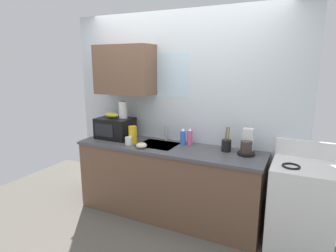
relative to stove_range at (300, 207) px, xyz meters
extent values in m
cube|color=silver|center=(-1.48, 0.35, 0.79)|extent=(3.05, 0.10, 2.50)
cube|color=brown|center=(-2.17, 0.14, 1.33)|extent=(0.77, 0.32, 0.62)
cube|color=silver|center=(-1.63, 0.31, 1.27)|extent=(0.56, 0.02, 0.55)
cube|color=brown|center=(-1.48, 0.00, -0.03)|extent=(2.25, 0.60, 0.86)
cube|color=#4C4C51|center=(-1.48, 0.00, 0.42)|extent=(2.28, 0.63, 0.03)
cube|color=#9EA0A5|center=(-1.63, 0.02, 0.37)|extent=(0.46, 0.38, 0.14)
cylinder|color=#B2B5BA|center=(-1.63, 0.24, 0.54)|extent=(0.03, 0.03, 0.19)
cube|color=white|center=(0.00, 0.00, -0.01)|extent=(0.60, 0.60, 0.90)
torus|color=black|center=(-0.12, -0.10, 0.45)|extent=(0.17, 0.17, 0.02)
cube|color=white|center=(0.00, 0.28, 0.53)|extent=(0.60, 0.04, 0.18)
cube|color=black|center=(-2.29, 0.05, 0.58)|extent=(0.46, 0.34, 0.27)
cube|color=black|center=(-2.34, -0.13, 0.58)|extent=(0.28, 0.01, 0.17)
ellipsoid|color=gold|center=(-2.34, 0.05, 0.75)|extent=(0.20, 0.11, 0.07)
cylinder|color=white|center=(-2.19, 0.10, 0.82)|extent=(0.11, 0.11, 0.22)
cylinder|color=black|center=(-0.58, 0.08, 0.46)|extent=(0.19, 0.19, 0.03)
cylinder|color=#3F332D|center=(-0.58, 0.07, 0.54)|extent=(0.12, 0.12, 0.13)
cube|color=silver|center=(-0.58, 0.15, 0.59)|extent=(0.11, 0.09, 0.26)
cylinder|color=blue|center=(-1.35, 0.14, 0.53)|extent=(0.06, 0.06, 0.18)
cone|color=white|center=(-1.35, 0.14, 0.63)|extent=(0.05, 0.05, 0.04)
cylinder|color=#E55999|center=(-1.27, 0.17, 0.53)|extent=(0.07, 0.07, 0.18)
cone|color=white|center=(-1.27, 0.17, 0.64)|extent=(0.05, 0.05, 0.04)
cylinder|color=gold|center=(-1.95, -0.05, 0.55)|extent=(0.10, 0.10, 0.21)
cylinder|color=white|center=(-1.95, -0.14, 0.49)|extent=(0.08, 0.08, 0.09)
cylinder|color=black|center=(-0.81, 0.12, 0.51)|extent=(0.11, 0.11, 0.13)
cylinder|color=olive|center=(-0.82, 0.12, 0.60)|extent=(0.03, 0.03, 0.24)
cylinder|color=olive|center=(-0.79, 0.13, 0.60)|extent=(0.03, 0.02, 0.24)
cylinder|color=olive|center=(-0.81, 0.10, 0.60)|extent=(0.04, 0.01, 0.24)
ellipsoid|color=beige|center=(-1.73, -0.20, 0.47)|extent=(0.13, 0.13, 0.06)
camera|label=1|loc=(-0.06, -2.92, 1.41)|focal=30.17mm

